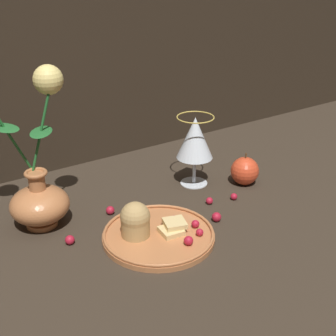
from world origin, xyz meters
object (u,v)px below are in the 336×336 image
(vase, at_px, (34,176))
(wine_glass, at_px, (195,140))
(plate_with_pastries, at_px, (153,231))
(apple_beside_vase, at_px, (245,171))

(vase, relative_size, wine_glass, 2.15)
(plate_with_pastries, bearing_deg, vase, 133.50)
(plate_with_pastries, bearing_deg, apple_beside_vase, 14.61)
(plate_with_pastries, relative_size, apple_beside_vase, 2.76)
(plate_with_pastries, relative_size, wine_glass, 1.30)
(vase, distance_m, plate_with_pastries, 0.25)
(apple_beside_vase, bearing_deg, wine_glass, 145.44)
(plate_with_pastries, distance_m, apple_beside_vase, 0.31)
(vase, height_order, plate_with_pastries, vase)
(plate_with_pastries, distance_m, wine_glass, 0.27)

